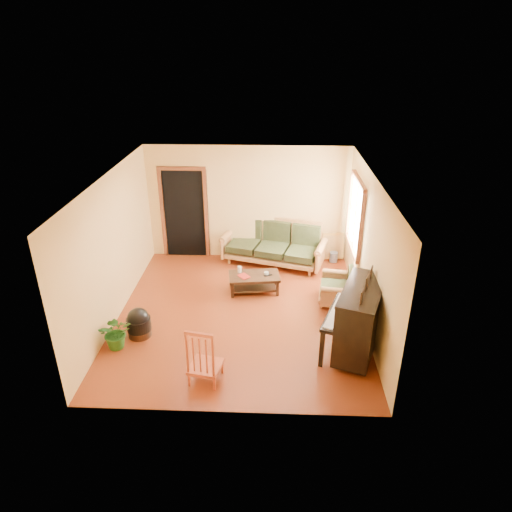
{
  "coord_description": "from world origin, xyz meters",
  "views": [
    {
      "loc": [
        0.59,
        -7.21,
        4.68
      ],
      "look_at": [
        0.28,
        0.2,
        1.1
      ],
      "focal_mm": 32.0,
      "sensor_mm": 36.0,
      "label": 1
    }
  ],
  "objects_px": {
    "coffee_table": "(254,283)",
    "armchair": "(337,285)",
    "footstool": "(139,326)",
    "potted_plant": "(116,332)",
    "sofa": "(273,244)",
    "piano": "(359,321)",
    "red_chair": "(205,353)",
    "ceramic_crock": "(334,257)"
  },
  "relations": [
    {
      "from": "ceramic_crock",
      "to": "potted_plant",
      "type": "bearing_deg",
      "value": -139.49
    },
    {
      "from": "coffee_table",
      "to": "ceramic_crock",
      "type": "height_order",
      "value": "coffee_table"
    },
    {
      "from": "piano",
      "to": "footstool",
      "type": "distance_m",
      "value": 3.71
    },
    {
      "from": "red_chair",
      "to": "ceramic_crock",
      "type": "relative_size",
      "value": 4.2
    },
    {
      "from": "sofa",
      "to": "red_chair",
      "type": "xyz_separation_m",
      "value": [
        -0.97,
        -3.96,
        0.0
      ]
    },
    {
      "from": "red_chair",
      "to": "potted_plant",
      "type": "bearing_deg",
      "value": 166.04
    },
    {
      "from": "ceramic_crock",
      "to": "footstool",
      "type": "bearing_deg",
      "value": -140.4
    },
    {
      "from": "red_chair",
      "to": "potted_plant",
      "type": "relative_size",
      "value": 1.67
    },
    {
      "from": "potted_plant",
      "to": "ceramic_crock",
      "type": "bearing_deg",
      "value": 40.51
    },
    {
      "from": "piano",
      "to": "ceramic_crock",
      "type": "distance_m",
      "value": 3.37
    },
    {
      "from": "coffee_table",
      "to": "sofa",
      "type": "bearing_deg",
      "value": 74.11
    },
    {
      "from": "ceramic_crock",
      "to": "potted_plant",
      "type": "relative_size",
      "value": 0.4
    },
    {
      "from": "footstool",
      "to": "red_chair",
      "type": "height_order",
      "value": "red_chair"
    },
    {
      "from": "sofa",
      "to": "piano",
      "type": "xyz_separation_m",
      "value": [
        1.4,
        -3.19,
        0.11
      ]
    },
    {
      "from": "armchair",
      "to": "piano",
      "type": "distance_m",
      "value": 1.58
    },
    {
      "from": "coffee_table",
      "to": "footstool",
      "type": "relative_size",
      "value": 2.42
    },
    {
      "from": "armchair",
      "to": "footstool",
      "type": "height_order",
      "value": "armchair"
    },
    {
      "from": "footstool",
      "to": "ceramic_crock",
      "type": "bearing_deg",
      "value": 39.6
    },
    {
      "from": "sofa",
      "to": "armchair",
      "type": "relative_size",
      "value": 2.93
    },
    {
      "from": "armchair",
      "to": "potted_plant",
      "type": "bearing_deg",
      "value": -149.72
    },
    {
      "from": "piano",
      "to": "red_chair",
      "type": "bearing_deg",
      "value": -141.88
    },
    {
      "from": "red_chair",
      "to": "piano",
      "type": "bearing_deg",
      "value": 29.03
    },
    {
      "from": "red_chair",
      "to": "potted_plant",
      "type": "xyz_separation_m",
      "value": [
        -1.58,
        0.73,
        -0.2
      ]
    },
    {
      "from": "footstool",
      "to": "potted_plant",
      "type": "height_order",
      "value": "potted_plant"
    },
    {
      "from": "coffee_table",
      "to": "piano",
      "type": "distance_m",
      "value": 2.63
    },
    {
      "from": "footstool",
      "to": "armchair",
      "type": "bearing_deg",
      "value": 19.69
    },
    {
      "from": "ceramic_crock",
      "to": "potted_plant",
      "type": "distance_m",
      "value": 5.19
    },
    {
      "from": "coffee_table",
      "to": "armchair",
      "type": "height_order",
      "value": "armchair"
    },
    {
      "from": "piano",
      "to": "potted_plant",
      "type": "xyz_separation_m",
      "value": [
        -3.95,
        -0.04,
        -0.3
      ]
    },
    {
      "from": "armchair",
      "to": "potted_plant",
      "type": "relative_size",
      "value": 1.32
    },
    {
      "from": "sofa",
      "to": "piano",
      "type": "bearing_deg",
      "value": -49.71
    },
    {
      "from": "armchair",
      "to": "potted_plant",
      "type": "height_order",
      "value": "armchair"
    },
    {
      "from": "footstool",
      "to": "ceramic_crock",
      "type": "distance_m",
      "value": 4.76
    },
    {
      "from": "sofa",
      "to": "footstool",
      "type": "distance_m",
      "value": 3.69
    },
    {
      "from": "ceramic_crock",
      "to": "potted_plant",
      "type": "xyz_separation_m",
      "value": [
        -3.95,
        -3.37,
        0.18
      ]
    },
    {
      "from": "piano",
      "to": "footstool",
      "type": "xyz_separation_m",
      "value": [
        -3.68,
        0.3,
        -0.4
      ]
    },
    {
      "from": "sofa",
      "to": "potted_plant",
      "type": "relative_size",
      "value": 3.87
    },
    {
      "from": "sofa",
      "to": "potted_plant",
      "type": "xyz_separation_m",
      "value": [
        -2.55,
        -3.23,
        -0.19
      ]
    },
    {
      "from": "footstool",
      "to": "sofa",
      "type": "bearing_deg",
      "value": 51.82
    },
    {
      "from": "red_chair",
      "to": "sofa",
      "type": "bearing_deg",
      "value": 87.21
    },
    {
      "from": "coffee_table",
      "to": "footstool",
      "type": "height_order",
      "value": "footstool"
    },
    {
      "from": "coffee_table",
      "to": "ceramic_crock",
      "type": "bearing_deg",
      "value": 38.99
    }
  ]
}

